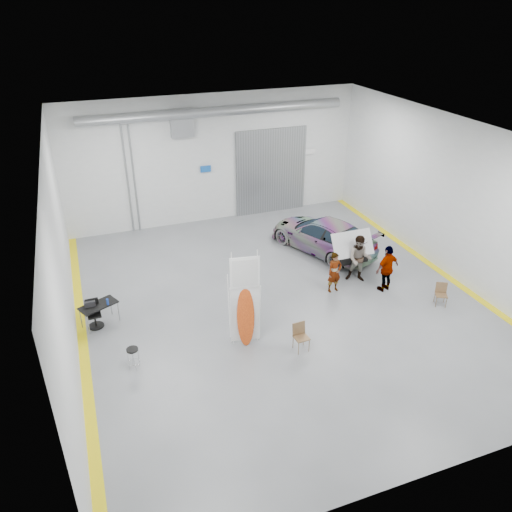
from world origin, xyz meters
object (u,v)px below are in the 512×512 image
object	(u,v)px
person_a	(334,272)
person_c	(387,268)
person_b	(359,259)
folding_chair_far	(440,299)
folding_chair_near	(301,342)
sedan_car	(323,235)
surfboard_display	(247,308)
work_table	(96,305)
office_chair	(94,315)
shop_stool	(134,359)

from	to	relation	value
person_a	person_c	size ratio (longest dim) A/B	0.86
person_b	folding_chair_far	size ratio (longest dim) A/B	2.27
person_b	folding_chair_near	bearing A→B (deg)	-111.97
folding_chair_near	folding_chair_far	distance (m)	5.74
sedan_car	surfboard_display	world-z (taller)	surfboard_display
person_c	folding_chair_far	xyz separation A→B (m)	(1.26, -1.57, -0.66)
person_b	folding_chair_far	distance (m)	3.22
person_a	folding_chair_far	xyz separation A→B (m)	(3.10, -2.18, -0.53)
person_b	work_table	size ratio (longest dim) A/B	1.39
surfboard_display	sedan_car	bearing A→B (deg)	53.51
work_table	office_chair	distance (m)	0.36
sedan_car	folding_chair_near	distance (m)	6.98
sedan_car	surfboard_display	size ratio (longest dim) A/B	1.51
surfboard_display	folding_chair_near	size ratio (longest dim) A/B	3.66
folding_chair_near	person_a	bearing A→B (deg)	43.37
surfboard_display	folding_chair_near	world-z (taller)	surfboard_display
person_c	surfboard_display	xyz separation A→B (m)	(-5.92, -1.26, 0.42)
surfboard_display	folding_chair_far	distance (m)	7.26
folding_chair_far	work_table	bearing A→B (deg)	-166.33
folding_chair_near	office_chair	xyz separation A→B (m)	(-5.90, 3.52, 0.15)
person_a	office_chair	size ratio (longest dim) A/B	1.62
surfboard_display	work_table	xyz separation A→B (m)	(-4.33, 2.70, -0.57)
person_c	folding_chair_near	bearing A→B (deg)	13.22
person_a	office_chair	bearing A→B (deg)	168.52
folding_chair_near	folding_chair_far	world-z (taller)	folding_chair_near
sedan_car	folding_chair_near	world-z (taller)	sedan_car
sedan_car	surfboard_display	distance (m)	7.24
office_chair	sedan_car	bearing A→B (deg)	12.57
sedan_car	person_a	size ratio (longest dim) A/B	3.16
shop_stool	sedan_car	bearing A→B (deg)	29.64
sedan_car	shop_stool	bearing A→B (deg)	7.79
person_a	folding_chair_far	world-z (taller)	person_a
person_a	person_b	bearing A→B (deg)	9.54
person_c	folding_chair_near	size ratio (longest dim) A/B	2.04
sedan_car	folding_chair_far	xyz separation A→B (m)	(1.97, -5.32, -0.46)
person_c	office_chair	size ratio (longest dim) A/B	1.88
person_a	work_table	distance (m)	8.44
folding_chair_near	person_c	bearing A→B (deg)	22.54
folding_chair_near	work_table	distance (m)	6.83
surfboard_display	shop_stool	size ratio (longest dim) A/B	4.59
sedan_car	work_table	xyz separation A→B (m)	(-9.53, -2.30, 0.04)
person_c	work_table	xyz separation A→B (m)	(-10.24, 1.44, -0.15)
shop_stool	person_c	bearing A→B (deg)	7.40
person_b	folding_chair_far	xyz separation A→B (m)	(1.86, -2.53, -0.68)
person_c	shop_stool	xyz separation A→B (m)	(-9.45, -1.23, -0.56)
shop_stool	surfboard_display	bearing A→B (deg)	-0.50
surfboard_display	folding_chair_far	size ratio (longest dim) A/B	3.98
person_b	office_chair	bearing A→B (deg)	-153.29
surfboard_display	shop_stool	world-z (taller)	surfboard_display
person_a	folding_chair_near	distance (m)	3.82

